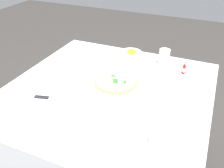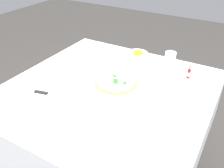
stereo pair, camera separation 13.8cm
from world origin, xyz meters
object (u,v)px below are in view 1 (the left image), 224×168
at_px(coffee_cup_far_left, 60,113).
at_px(hot_sauce_bottle, 184,69).
at_px(pizza, 116,82).
at_px(napkin_folded, 34,99).
at_px(coffee_cup_back_corner, 79,59).
at_px(water_glass_right_edge, 164,59).
at_px(coffee_cup_near_left, 173,103).
at_px(water_glass_center_back, 60,73).
at_px(pepper_shaker, 189,70).
at_px(coffee_cup_near_right, 158,142).
at_px(salt_shaker, 179,70).
at_px(citrus_bowl, 131,54).
at_px(pizza_plate, 116,84).
at_px(dinner_knife, 33,96).

bearing_deg(coffee_cup_far_left, hot_sauce_bottle, -124.74).
height_order(pizza, napkin_folded, pizza).
distance_m(coffee_cup_far_left, hot_sauce_bottle, 0.81).
bearing_deg(napkin_folded, coffee_cup_back_corner, -107.15).
height_order(coffee_cup_back_corner, water_glass_right_edge, water_glass_right_edge).
height_order(coffee_cup_near_left, water_glass_center_back, water_glass_center_back).
distance_m(coffee_cup_back_corner, pepper_shaker, 0.71).
relative_size(coffee_cup_near_right, water_glass_center_back, 1.20).
relative_size(pizza, napkin_folded, 1.00).
distance_m(salt_shaker, pepper_shaker, 0.06).
height_order(coffee_cup_near_left, citrus_bowl, coffee_cup_near_left).
height_order(coffee_cup_near_right, citrus_bowl, same).
height_order(pizza, coffee_cup_near_left, coffee_cup_near_left).
relative_size(pizza_plate, dinner_knife, 1.68).
distance_m(water_glass_center_back, dinner_knife, 0.23).
relative_size(pizza, salt_shaker, 4.42).
relative_size(citrus_bowl, pepper_shaker, 2.67).
xyz_separation_m(pizza_plate, coffee_cup_near_right, (-0.34, 0.37, 0.02)).
xyz_separation_m(pizza, coffee_cup_near_right, (-0.34, 0.37, 0.00)).
distance_m(napkin_folded, hot_sauce_bottle, 0.90).
distance_m(water_glass_center_back, hot_sauce_bottle, 0.76).
xyz_separation_m(pizza_plate, coffee_cup_far_left, (0.13, 0.37, 0.02)).
distance_m(coffee_cup_far_left, water_glass_right_edge, 0.80).
relative_size(water_glass_right_edge, hot_sauce_bottle, 1.36).
relative_size(pizza_plate, water_glass_right_edge, 2.89).
bearing_deg(coffee_cup_back_corner, coffee_cup_near_left, 159.91).
xyz_separation_m(coffee_cup_near_right, pepper_shaker, (-0.02, -0.67, -0.00)).
relative_size(napkin_folded, citrus_bowl, 1.66).
distance_m(pizza_plate, water_glass_center_back, 0.34).
bearing_deg(coffee_cup_near_left, hot_sauce_bottle, -88.64).
relative_size(water_glass_right_edge, salt_shaker, 2.00).
bearing_deg(coffee_cup_near_right, pepper_shaker, -91.77).
bearing_deg(dinner_knife, coffee_cup_near_left, -175.96).
bearing_deg(coffee_cup_far_left, water_glass_center_back, -56.03).
bearing_deg(coffee_cup_near_left, citrus_bowl, -49.88).
relative_size(coffee_cup_back_corner, dinner_knife, 0.68).
bearing_deg(water_glass_right_edge, water_glass_center_back, 39.56).
relative_size(coffee_cup_back_corner, napkin_folded, 0.53).
height_order(napkin_folded, dinner_knife, dinner_knife).
height_order(pizza, coffee_cup_far_left, coffee_cup_far_left).
bearing_deg(dinner_knife, pizza, -152.27).
bearing_deg(coffee_cup_far_left, water_glass_right_edge, -113.83).
bearing_deg(water_glass_center_back, pizza, -166.93).
distance_m(coffee_cup_near_right, water_glass_center_back, 0.73).
bearing_deg(water_glass_right_edge, dinner_knife, 51.01).
xyz_separation_m(water_glass_center_back, dinner_knife, (0.02, 0.23, -0.03)).
bearing_deg(pizza_plate, coffee_cup_near_right, 132.70).
distance_m(water_glass_right_edge, water_glass_center_back, 0.68).
height_order(coffee_cup_near_left, coffee_cup_far_left, coffee_cup_far_left).
xyz_separation_m(pizza_plate, dinner_knife, (0.34, 0.31, 0.01)).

